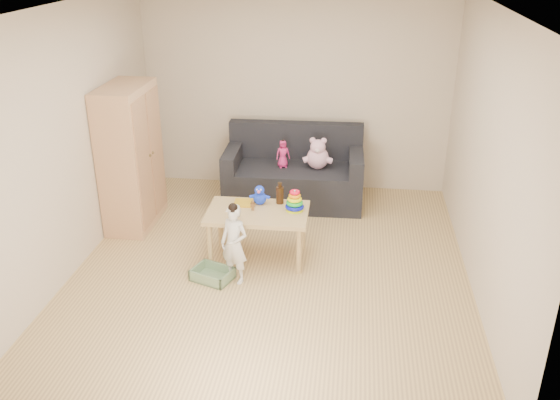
# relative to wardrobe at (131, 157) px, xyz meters

# --- Properties ---
(room) EXTENTS (4.50, 4.50, 4.50)m
(room) POSITION_rel_wardrobe_xyz_m (1.76, -0.83, 0.47)
(room) COLOR tan
(room) RESTS_ON ground
(wardrobe) EXTENTS (0.46, 0.92, 1.66)m
(wardrobe) POSITION_rel_wardrobe_xyz_m (0.00, 0.00, 0.00)
(wardrobe) COLOR tan
(wardrobe) RESTS_ON ground
(sofa) EXTENTS (1.75, 0.91, 0.49)m
(sofa) POSITION_rel_wardrobe_xyz_m (1.80, 0.82, -0.59)
(sofa) COLOR black
(sofa) RESTS_ON ground
(play_table) EXTENTS (1.06, 0.68, 0.55)m
(play_table) POSITION_rel_wardrobe_xyz_m (1.59, -0.67, -0.55)
(play_table) COLOR tan
(play_table) RESTS_ON ground
(storage_bin) EXTENTS (0.46, 0.40, 0.12)m
(storage_bin) POSITION_rel_wardrobe_xyz_m (1.20, -1.16, -0.77)
(storage_bin) COLOR gray
(storage_bin) RESTS_ON ground
(toddler) EXTENTS (0.35, 0.30, 0.80)m
(toddler) POSITION_rel_wardrobe_xyz_m (1.43, -1.15, -0.43)
(toddler) COLOR silver
(toddler) RESTS_ON ground
(pink_bear) EXTENTS (0.33, 0.30, 0.34)m
(pink_bear) POSITION_rel_wardrobe_xyz_m (2.10, 0.81, -0.17)
(pink_bear) COLOR #FFBBDD
(pink_bear) RESTS_ON sofa
(doll) EXTENTS (0.20, 0.17, 0.34)m
(doll) POSITION_rel_wardrobe_xyz_m (1.67, 0.79, -0.17)
(doll) COLOR #EB2C7F
(doll) RESTS_ON sofa
(ring_stacker) EXTENTS (0.20, 0.20, 0.23)m
(ring_stacker) POSITION_rel_wardrobe_xyz_m (1.96, -0.60, -0.19)
(ring_stacker) COLOR #C9E40C
(ring_stacker) RESTS_ON play_table
(brown_bottle) EXTENTS (0.08, 0.08, 0.24)m
(brown_bottle) POSITION_rel_wardrobe_xyz_m (1.79, -0.45, -0.18)
(brown_bottle) COLOR black
(brown_bottle) RESTS_ON play_table
(blue_plush) EXTENTS (0.19, 0.15, 0.22)m
(blue_plush) POSITION_rel_wardrobe_xyz_m (1.58, -0.49, -0.17)
(blue_plush) COLOR #1C3FFF
(blue_plush) RESTS_ON play_table
(wooden_figure) EXTENTS (0.05, 0.04, 0.11)m
(wooden_figure) POSITION_rel_wardrobe_xyz_m (1.53, -0.66, -0.22)
(wooden_figure) COLOR brown
(wooden_figure) RESTS_ON play_table
(yellow_book) EXTENTS (0.22, 0.22, 0.02)m
(yellow_book) POSITION_rel_wardrobe_xyz_m (1.41, -0.51, -0.27)
(yellow_book) COLOR gold
(yellow_book) RESTS_ON play_table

